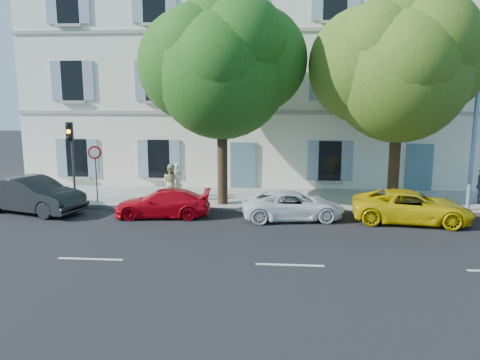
# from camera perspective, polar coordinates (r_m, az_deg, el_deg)

# --- Properties ---
(ground) EXTENTS (90.00, 90.00, 0.00)m
(ground) POSITION_cam_1_polar(r_m,az_deg,el_deg) (17.72, 5.82, -5.72)
(ground) COLOR black
(sidewalk) EXTENTS (36.00, 4.50, 0.15)m
(sidewalk) POSITION_cam_1_polar(r_m,az_deg,el_deg) (22.02, 5.64, -2.33)
(sidewalk) COLOR #A09E96
(sidewalk) RESTS_ON ground
(kerb) EXTENTS (36.00, 0.16, 0.16)m
(kerb) POSITION_cam_1_polar(r_m,az_deg,el_deg) (19.90, 5.72, -3.68)
(kerb) COLOR #9E998E
(kerb) RESTS_ON ground
(building) EXTENTS (28.00, 7.00, 12.00)m
(building) POSITION_cam_1_polar(r_m,az_deg,el_deg) (27.25, 5.72, 12.65)
(building) COLOR white
(building) RESTS_ON ground
(car_dark_sedan) EXTENTS (4.84, 2.88, 1.51)m
(car_dark_sedan) POSITION_cam_1_polar(r_m,az_deg,el_deg) (21.45, -23.95, -1.67)
(car_dark_sedan) COLOR black
(car_dark_sedan) RESTS_ON ground
(car_red_coupe) EXTENTS (3.97, 1.89, 1.12)m
(car_red_coupe) POSITION_cam_1_polar(r_m,az_deg,el_deg) (19.23, -9.39, -2.81)
(car_red_coupe) COLOR #C00513
(car_red_coupe) RESTS_ON ground
(car_white_coupe) EXTENTS (4.28, 2.43, 1.13)m
(car_white_coupe) POSITION_cam_1_polar(r_m,az_deg,el_deg) (18.73, 6.46, -3.07)
(car_white_coupe) COLOR white
(car_white_coupe) RESTS_ON ground
(car_yellow_supercar) EXTENTS (4.70, 2.58, 1.25)m
(car_yellow_supercar) POSITION_cam_1_polar(r_m,az_deg,el_deg) (19.30, 20.19, -3.07)
(car_yellow_supercar) COLOR #DFBD09
(car_yellow_supercar) RESTS_ON ground
(tree_left) EXTENTS (5.69, 5.69, 8.82)m
(tree_left) POSITION_cam_1_polar(r_m,az_deg,el_deg) (20.20, -2.23, 13.01)
(tree_left) COLOR #3A2819
(tree_left) RESTS_ON sidewalk
(tree_right) EXTENTS (5.67, 5.67, 8.73)m
(tree_right) POSITION_cam_1_polar(r_m,az_deg,el_deg) (20.48, 18.88, 12.22)
(tree_right) COLOR #3A2819
(tree_right) RESTS_ON sidewalk
(traffic_light) EXTENTS (0.31, 0.40, 3.56)m
(traffic_light) POSITION_cam_1_polar(r_m,az_deg,el_deg) (21.94, -19.92, 4.08)
(traffic_light) COLOR #383A3D
(traffic_light) RESTS_ON sidewalk
(road_sign) EXTENTS (0.58, 0.18, 2.53)m
(road_sign) POSITION_cam_1_polar(r_m,az_deg,el_deg) (21.61, -17.22, 2.14)
(road_sign) COLOR #383A3D
(road_sign) RESTS_ON sidewalk
(street_lamp) EXTENTS (0.28, 1.84, 8.65)m
(street_lamp) POSITION_cam_1_polar(r_m,az_deg,el_deg) (21.03, 27.21, 9.67)
(street_lamp) COLOR #7293BF
(street_lamp) RESTS_ON sidewalk
(pedestrian_a) EXTENTS (0.70, 0.65, 1.60)m
(pedestrian_a) POSITION_cam_1_polar(r_m,az_deg,el_deg) (21.87, -7.78, -0.12)
(pedestrian_a) COLOR white
(pedestrian_a) RESTS_ON sidewalk
(pedestrian_b) EXTENTS (1.01, 0.93, 1.68)m
(pedestrian_b) POSITION_cam_1_polar(r_m,az_deg,el_deg) (21.27, -8.40, -0.31)
(pedestrian_b) COLOR #C9C081
(pedestrian_b) RESTS_ON sidewalk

